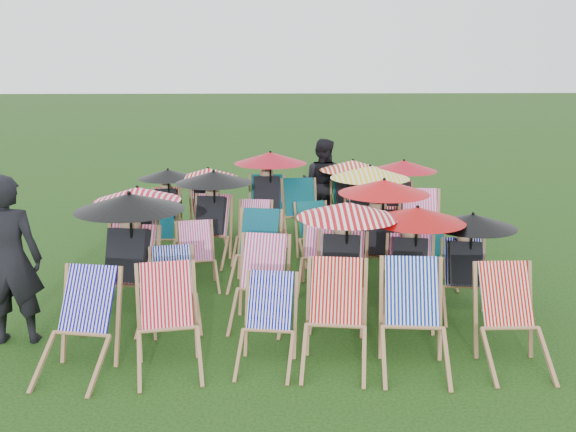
{
  "coord_description": "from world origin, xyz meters",
  "views": [
    {
      "loc": [
        -0.3,
        -7.97,
        2.92
      ],
      "look_at": [
        -0.0,
        0.28,
        0.9
      ],
      "focal_mm": 40.0,
      "sensor_mm": 36.0,
      "label": 1
    }
  ],
  "objects_px": {
    "deckchair_0": "(77,327)",
    "deckchair_29": "(401,198)",
    "person_rear": "(322,183)",
    "person_left": "(9,260)",
    "deckchair_5": "(514,321)"
  },
  "relations": [
    {
      "from": "deckchair_0",
      "to": "deckchair_29",
      "type": "xyz_separation_m",
      "value": [
        4.03,
        4.65,
        0.21
      ]
    },
    {
      "from": "person_rear",
      "to": "deckchair_29",
      "type": "bearing_deg",
      "value": 173.71
    },
    {
      "from": "deckchair_29",
      "to": "person_left",
      "type": "distance_m",
      "value": 6.26
    },
    {
      "from": "deckchair_29",
      "to": "person_left",
      "type": "height_order",
      "value": "person_left"
    },
    {
      "from": "deckchair_0",
      "to": "person_left",
      "type": "height_order",
      "value": "person_left"
    },
    {
      "from": "deckchair_5",
      "to": "person_rear",
      "type": "xyz_separation_m",
      "value": [
        -1.37,
        5.43,
        0.32
      ]
    },
    {
      "from": "deckchair_0",
      "to": "deckchair_5",
      "type": "xyz_separation_m",
      "value": [
        4.16,
        -0.01,
        -0.0
      ]
    },
    {
      "from": "deckchair_0",
      "to": "deckchair_5",
      "type": "distance_m",
      "value": 4.16
    },
    {
      "from": "person_left",
      "to": "person_rear",
      "type": "bearing_deg",
      "value": -131.07
    },
    {
      "from": "deckchair_0",
      "to": "person_left",
      "type": "relative_size",
      "value": 0.54
    },
    {
      "from": "person_rear",
      "to": "deckchair_0",
      "type": "bearing_deg",
      "value": 88.43
    },
    {
      "from": "deckchair_0",
      "to": "person_left",
      "type": "distance_m",
      "value": 1.24
    },
    {
      "from": "deckchair_5",
      "to": "person_left",
      "type": "relative_size",
      "value": 0.53
    },
    {
      "from": "deckchair_5",
      "to": "deckchair_29",
      "type": "xyz_separation_m",
      "value": [
        -0.13,
        4.65,
        0.21
      ]
    },
    {
      "from": "deckchair_0",
      "to": "deckchair_29",
      "type": "bearing_deg",
      "value": 60.24
    }
  ]
}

